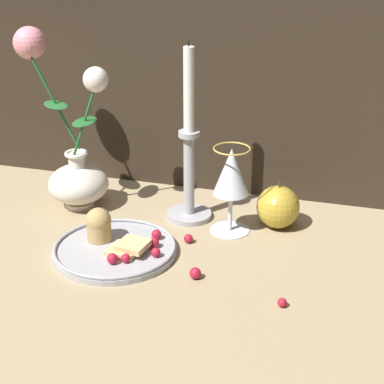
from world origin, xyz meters
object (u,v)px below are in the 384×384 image
wine_glass (231,176)px  apple_beside_vase (278,207)px  vase (72,155)px  plate_with_pastries (113,245)px  candlestick (189,164)px

wine_glass → apple_beside_vase: 0.12m
vase → apple_beside_vase: 0.41m
plate_with_pastries → candlestick: bearing=62.4°
candlestick → apple_beside_vase: size_ratio=3.67×
vase → candlestick: (0.24, 0.01, 0.00)m
wine_glass → candlestick: candlestick is taller
plate_with_pastries → wine_glass: wine_glass is taller
candlestick → vase: bearing=-177.8°
plate_with_pastries → apple_beside_vase: bearing=34.4°
candlestick → apple_beside_vase: (0.17, 0.01, -0.07)m
candlestick → apple_beside_vase: 0.19m
wine_glass → apple_beside_vase: wine_glass is taller
vase → plate_with_pastries: vase is taller
wine_glass → apple_beside_vase: size_ratio=1.77×
vase → candlestick: bearing=2.2°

